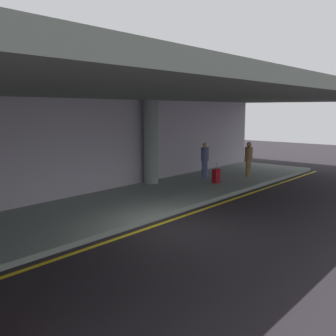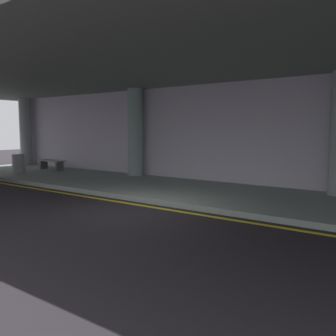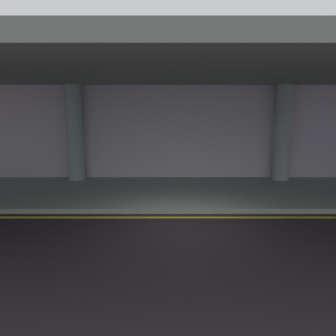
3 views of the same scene
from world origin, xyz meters
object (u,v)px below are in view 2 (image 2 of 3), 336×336
bench_metal (51,163)px  trash_bin_steel (19,163)px  support_column_far_left (26,132)px  support_column_left_mid (135,132)px

bench_metal → trash_bin_steel: 1.63m
support_column_far_left → bench_metal: 3.65m
support_column_left_mid → bench_metal: 5.03m
support_column_far_left → trash_bin_steel: support_column_far_left is taller
support_column_far_left → trash_bin_steel: 4.15m
bench_metal → trash_bin_steel: trash_bin_steel is taller
support_column_far_left → support_column_left_mid: (8.00, 0.00, 0.00)m
support_column_left_mid → bench_metal: support_column_left_mid is taller
support_column_far_left → trash_bin_steel: size_ratio=4.29×
support_column_left_mid → trash_bin_steel: size_ratio=4.29×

